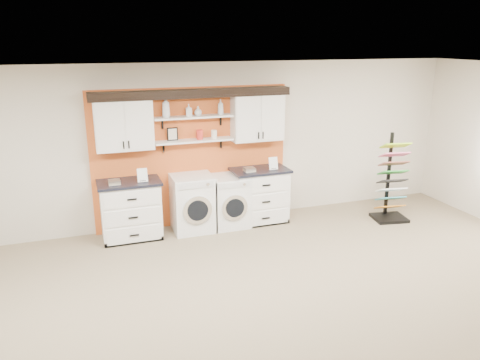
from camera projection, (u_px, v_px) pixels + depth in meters
name	position (u px, v px, depth m)	size (l,w,h in m)	color
floor	(286.00, 358.00, 4.84)	(10.00, 10.00, 0.00)	#7F6F55
ceiling	(295.00, 83.00, 4.03)	(10.00, 10.00, 0.00)	white
wall_back	(191.00, 146.00, 8.05)	(10.00, 10.00, 0.00)	beige
accent_panel	(192.00, 157.00, 8.07)	(3.40, 0.07, 2.40)	#CB5822
upper_cabinet_left	(124.00, 124.00, 7.37)	(0.90, 0.35, 0.84)	white
upper_cabinet_right	(257.00, 116.00, 8.08)	(0.90, 0.35, 0.84)	white
shelf_lower	(194.00, 141.00, 7.83)	(1.32, 0.28, 0.03)	white
shelf_upper	(193.00, 117.00, 7.71)	(1.32, 0.28, 0.03)	white
crown_molding	(192.00, 92.00, 7.61)	(3.30, 0.41, 0.13)	black
picture_frame	(172.00, 134.00, 7.73)	(0.18, 0.02, 0.22)	black
canister_red	(200.00, 135.00, 7.83)	(0.11, 0.11, 0.16)	red
canister_cream	(214.00, 134.00, 7.91)	(0.10, 0.10, 0.14)	silver
base_cabinet_left	(131.00, 210.00, 7.63)	(1.00, 0.66, 0.98)	white
base_cabinet_right	(259.00, 195.00, 8.34)	(1.00, 0.66, 0.98)	white
washer	(193.00, 203.00, 7.96)	(0.69, 0.71, 0.97)	white
dryer	(229.00, 201.00, 8.17)	(0.65, 0.71, 0.90)	white
sample_rack	(391.00, 192.00, 8.42)	(0.65, 0.57, 1.58)	black
soap_bottle_a	(166.00, 107.00, 7.52)	(0.13, 0.13, 0.33)	silver
soap_bottle_b	(189.00, 110.00, 7.66)	(0.09, 0.09, 0.20)	silver
soap_bottle_c	(198.00, 111.00, 7.71)	(0.12, 0.12, 0.16)	silver
soap_bottle_d	(221.00, 107.00, 7.82)	(0.10, 0.10, 0.26)	silver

